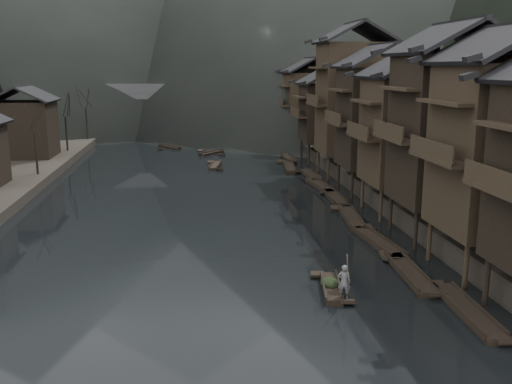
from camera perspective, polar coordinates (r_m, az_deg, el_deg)
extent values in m
plane|color=black|center=(33.36, -5.38, -8.52)|extent=(300.00, 300.00, 0.00)
cube|color=#2D2823|center=(80.32, 19.65, 3.84)|extent=(40.00, 200.00, 1.80)
cylinder|color=black|center=(31.37, 22.07, -8.27)|extent=(0.30, 0.30, 2.90)
cube|color=#31281B|center=(27.54, 23.66, 0.00)|extent=(1.20, 5.70, 0.25)
cylinder|color=#31281B|center=(33.19, 20.26, -6.99)|extent=(0.30, 0.30, 2.90)
cylinder|color=#31281B|center=(37.30, 16.95, -4.64)|extent=(0.30, 0.30, 2.90)
cylinder|color=#31281B|center=(38.47, 20.72, -4.39)|extent=(0.30, 0.30, 2.90)
cube|color=#31281B|center=(35.36, 23.74, 3.95)|extent=(7.00, 6.00, 9.46)
cube|color=#31281B|center=(33.58, 17.76, 3.20)|extent=(1.20, 5.70, 0.25)
cylinder|color=black|center=(39.23, 15.68, -3.72)|extent=(0.30, 0.30, 2.90)
cylinder|color=black|center=(43.54, 13.31, -2.00)|extent=(0.30, 0.30, 2.90)
cylinder|color=black|center=(40.35, 19.30, -3.52)|extent=(0.30, 0.30, 2.90)
cylinder|color=black|center=(44.55, 16.63, -1.86)|extent=(0.30, 0.30, 2.90)
cube|color=black|center=(41.46, 18.93, 5.87)|extent=(7.00, 6.00, 10.09)
cube|color=#31281B|center=(39.95, 13.67, 5.24)|extent=(1.20, 5.70, 0.25)
cylinder|color=#31281B|center=(45.55, 12.37, -1.32)|extent=(0.30, 0.30, 2.90)
cylinder|color=#31281B|center=(49.99, 10.59, -0.02)|extent=(0.30, 0.30, 2.90)
cylinder|color=#31281B|center=(46.52, 15.57, -1.20)|extent=(0.30, 0.30, 2.90)
cylinder|color=#31281B|center=(50.87, 13.55, 0.05)|extent=(0.30, 0.30, 2.90)
cube|color=#31281B|center=(47.91, 15.27, 5.91)|extent=(7.00, 6.00, 8.44)
cube|color=#31281B|center=(46.62, 10.65, 5.44)|extent=(1.20, 5.70, 0.25)
cylinder|color=black|center=(52.98, 9.58, 0.72)|extent=(0.30, 0.30, 2.90)
cylinder|color=black|center=(57.51, 8.25, 1.68)|extent=(0.30, 0.30, 2.90)
cylinder|color=black|center=(53.81, 12.39, 0.78)|extent=(0.30, 0.30, 2.90)
cylinder|color=black|center=(58.28, 10.86, 1.73)|extent=(0.30, 0.30, 2.90)
cube|color=black|center=(55.34, 12.21, 7.29)|extent=(7.00, 6.00, 9.21)
cube|color=#31281B|center=(54.22, 8.15, 6.85)|extent=(1.20, 5.70, 0.25)
cylinder|color=#31281B|center=(61.51, 7.25, 2.41)|extent=(0.30, 0.30, 2.90)
cylinder|color=#31281B|center=(66.11, 6.25, 3.13)|extent=(0.30, 0.30, 2.90)
cylinder|color=#31281B|center=(62.23, 9.71, 2.45)|extent=(0.30, 0.30, 2.90)
cylinder|color=#31281B|center=(66.78, 8.55, 3.16)|extent=(0.30, 0.30, 2.90)
cube|color=#31281B|center=(63.81, 9.64, 9.20)|extent=(7.00, 6.00, 11.78)
cube|color=#31281B|center=(62.84, 6.08, 8.72)|extent=(1.20, 5.70, 0.25)
cylinder|color=black|center=(71.13, 5.31, 3.81)|extent=(0.30, 0.30, 2.90)
cylinder|color=black|center=(75.78, 4.56, 4.35)|extent=(0.30, 0.30, 2.90)
cylinder|color=black|center=(71.75, 7.47, 3.83)|extent=(0.30, 0.30, 2.90)
cylinder|color=black|center=(76.36, 6.59, 4.37)|extent=(0.30, 0.30, 2.90)
cube|color=black|center=(73.60, 7.38, 7.87)|extent=(7.00, 6.00, 7.14)
cube|color=#31281B|center=(72.76, 4.29, 7.60)|extent=(1.20, 5.70, 0.25)
cylinder|color=#31281B|center=(82.78, 3.59, 5.05)|extent=(0.30, 0.30, 2.90)
cylinder|color=#31281B|center=(87.47, 3.02, 5.46)|extent=(0.30, 0.30, 2.90)
cylinder|color=#31281B|center=(83.32, 5.45, 5.07)|extent=(0.30, 0.30, 2.90)
cylinder|color=#31281B|center=(87.98, 4.80, 5.47)|extent=(0.30, 0.30, 2.90)
cube|color=#31281B|center=(85.21, 5.42, 8.95)|extent=(7.00, 6.00, 8.42)
cube|color=#31281B|center=(84.49, 2.73, 8.68)|extent=(1.20, 5.70, 0.25)
cube|color=black|center=(76.18, -22.02, 6.03)|extent=(6.50, 6.50, 6.80)
cylinder|color=black|center=(63.39, -21.77, 3.88)|extent=(0.24, 0.24, 4.49)
cylinder|color=black|center=(80.05, -18.66, 5.72)|extent=(0.24, 0.24, 4.49)
cylinder|color=black|center=(91.78, -17.17, 6.72)|extent=(0.24, 0.24, 4.87)
cube|color=black|center=(30.44, 20.32, -11.09)|extent=(1.39, 6.74, 0.30)
cube|color=black|center=(30.37, 20.35, -10.78)|extent=(1.44, 6.61, 0.10)
cube|color=black|center=(33.00, 17.60, -8.78)|extent=(0.97, 0.86, 0.34)
cube|color=black|center=(27.91, 23.64, -13.26)|extent=(0.97, 0.86, 0.34)
cube|color=black|center=(34.63, 15.06, -7.85)|extent=(1.45, 6.82, 0.30)
cube|color=black|center=(34.57, 15.08, -7.57)|extent=(1.50, 6.69, 0.10)
cube|color=black|center=(37.38, 13.00, -5.99)|extent=(0.98, 0.88, 0.35)
cube|color=black|center=(31.87, 17.53, -9.54)|extent=(0.98, 0.88, 0.35)
cube|color=black|center=(39.93, 12.07, -4.97)|extent=(1.76, 7.44, 0.30)
cube|color=black|center=(39.87, 12.08, -4.72)|extent=(1.80, 7.30, 0.10)
cube|color=black|center=(43.19, 10.99, -3.40)|extent=(1.01, 0.98, 0.36)
cube|color=black|center=(36.63, 13.37, -6.40)|extent=(1.01, 0.98, 0.36)
cube|color=black|center=(45.79, 9.51, -2.61)|extent=(1.84, 6.76, 0.30)
cube|color=black|center=(45.75, 9.51, -2.39)|extent=(1.88, 6.63, 0.10)
cube|color=black|center=(48.63, 8.07, -1.50)|extent=(1.02, 0.92, 0.34)
cube|color=black|center=(42.93, 11.15, -3.50)|extent=(1.02, 0.92, 0.34)
cube|color=black|center=(52.89, 7.79, -0.52)|extent=(1.33, 6.35, 0.30)
cube|color=black|center=(52.86, 7.80, -0.33)|extent=(1.38, 6.23, 0.10)
cube|color=black|center=(55.71, 6.91, 0.31)|extent=(0.96, 0.81, 0.33)
cube|color=black|center=(50.04, 8.78, -1.13)|extent=(0.96, 0.81, 0.33)
cube|color=black|center=(57.61, 6.39, 0.59)|extent=(1.56, 6.74, 0.30)
cube|color=black|center=(57.58, 6.40, 0.76)|extent=(1.60, 6.61, 0.10)
cube|color=black|center=(60.69, 5.92, 1.34)|extent=(0.99, 0.88, 0.34)
cube|color=black|center=(54.49, 6.93, 0.04)|extent=(0.99, 0.88, 0.34)
cube|color=black|center=(63.02, 5.51, 1.63)|extent=(1.36, 5.92, 0.30)
cube|color=black|center=(62.99, 5.51, 1.79)|extent=(1.41, 5.80, 0.10)
cube|color=black|center=(65.73, 5.10, 2.21)|extent=(0.97, 0.77, 0.32)
cube|color=black|center=(60.27, 5.96, 1.26)|extent=(0.97, 0.77, 0.32)
cube|color=black|center=(68.56, 3.33, 2.54)|extent=(1.93, 7.55, 0.30)
cube|color=black|center=(68.53, 3.33, 2.69)|extent=(1.97, 7.41, 0.10)
cube|color=black|center=(71.93, 2.52, 3.13)|extent=(1.03, 1.01, 0.36)
cube|color=black|center=(65.16, 4.22, 2.14)|extent=(1.03, 1.01, 0.36)
cube|color=black|center=(74.54, 3.28, 3.34)|extent=(1.18, 5.94, 0.30)
cube|color=black|center=(74.51, 3.29, 3.48)|extent=(1.23, 5.82, 0.10)
cube|color=black|center=(77.29, 2.95, 3.78)|extent=(0.94, 0.74, 0.32)
cube|color=black|center=(71.75, 3.65, 3.10)|extent=(0.94, 0.74, 0.32)
cube|color=black|center=(69.28, -4.11, 2.64)|extent=(1.82, 5.20, 0.30)
cube|color=black|center=(69.25, -4.11, 2.78)|extent=(1.86, 5.11, 0.10)
cube|color=black|center=(71.62, -4.52, 3.07)|extent=(0.94, 0.77, 0.30)
cube|color=black|center=(66.90, -3.66, 2.41)|extent=(0.94, 0.77, 0.30)
cube|color=black|center=(79.72, -4.52, 3.92)|extent=(3.70, 4.26, 0.30)
cube|color=black|center=(79.69, -4.52, 4.05)|extent=(3.68, 4.22, 0.10)
cube|color=black|center=(81.38, -5.56, 4.17)|extent=(1.03, 0.99, 0.29)
cube|color=black|center=(78.04, -3.43, 3.86)|extent=(1.03, 0.99, 0.29)
cube|color=black|center=(86.39, -8.62, 4.48)|extent=(3.53, 4.43, 0.30)
cube|color=black|center=(86.36, -8.63, 4.59)|extent=(3.52, 4.38, 0.10)
cube|color=black|center=(88.17, -7.74, 4.75)|extent=(1.04, 0.97, 0.29)
cube|color=black|center=(84.59, -9.55, 4.37)|extent=(1.04, 0.97, 0.29)
cube|color=black|center=(102.96, -8.86, 5.73)|extent=(1.57, 5.21, 0.30)
cube|color=black|center=(102.94, -8.87, 5.83)|extent=(1.61, 5.11, 0.10)
cube|color=black|center=(105.36, -8.67, 5.97)|extent=(0.92, 0.73, 0.30)
cube|color=black|center=(100.52, -9.07, 5.65)|extent=(0.92, 0.73, 0.30)
cube|color=#4C4C4F|center=(103.27, -6.53, 9.75)|extent=(40.00, 6.00, 1.60)
cube|color=#4C4C4F|center=(100.52, -6.54, 10.42)|extent=(40.00, 0.50, 1.00)
cube|color=#4C4C4F|center=(105.92, -6.56, 10.51)|extent=(40.00, 0.50, 1.00)
cube|color=#4C4C4F|center=(104.39, -14.25, 7.28)|extent=(3.20, 6.00, 6.40)
cube|color=#4C4C4F|center=(103.60, -8.99, 7.47)|extent=(3.20, 6.00, 6.40)
cube|color=#4C4C4F|center=(103.65, -3.97, 7.59)|extent=(3.20, 6.00, 6.40)
cube|color=#4C4C4F|center=(104.55, 1.28, 7.66)|extent=(3.20, 6.00, 6.40)
cube|color=black|center=(31.58, 7.52, -9.53)|extent=(1.57, 4.27, 0.30)
cube|color=black|center=(31.51, 7.53, -9.22)|extent=(1.60, 4.19, 0.10)
cube|color=black|center=(33.24, 6.15, -8.08)|extent=(0.85, 0.64, 0.28)
cube|color=black|center=(29.84, 9.08, -10.63)|extent=(0.85, 0.64, 0.28)
ellipsoid|color=black|center=(31.54, 7.40, -8.42)|extent=(1.00, 1.31, 0.60)
imported|color=slate|center=(29.80, 8.81, -8.46)|extent=(0.77, 0.63, 1.84)
cylinder|color=#8C7A51|center=(29.04, 9.36, -3.66)|extent=(0.86, 2.16, 3.33)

